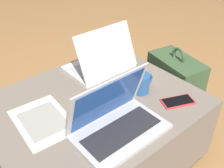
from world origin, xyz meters
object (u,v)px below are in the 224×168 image
Objects in this scene: backpack at (175,89)px; coffee_mug at (142,83)px; laptop_near at (116,121)px; laptop_far at (101,61)px; cell_phone at (178,101)px; paper_sheet at (43,120)px.

coffee_mug is (-0.39, -0.07, 0.25)m from backpack.
coffee_mug is at bearing 110.44° from backpack.
coffee_mug is (0.27, 0.12, -0.00)m from laptop_near.
coffee_mug is (0.02, -0.28, -0.00)m from laptop_far.
cell_phone is 0.54× the size of paper_sheet.
laptop_far is 0.48m from paper_sheet.
laptop_near reaches higher than coffee_mug.
cell_phone is at bearing -24.74° from paper_sheet.
laptop_near is 0.29m from coffee_mug.
cell_phone is 0.19m from coffee_mug.
paper_sheet is 2.56× the size of coffee_mug.
laptop_far is at bearing -145.90° from cell_phone.
coffee_mug is (0.47, -0.12, 0.05)m from paper_sheet.
laptop_near is 1.20× the size of paper_sheet.
paper_sheet is at bearing -95.18° from cell_phone.
backpack is at bearing 16.29° from laptop_near.
paper_sheet is (-0.86, 0.05, 0.20)m from backpack.
cell_phone is (0.33, -0.05, -0.04)m from laptop_near.
paper_sheet is (-0.54, 0.29, -0.00)m from cell_phone.
laptop_near is at bearing -46.43° from paper_sheet.
backpack is 0.47m from coffee_mug.
backpack is (0.66, 0.19, -0.25)m from laptop_near.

